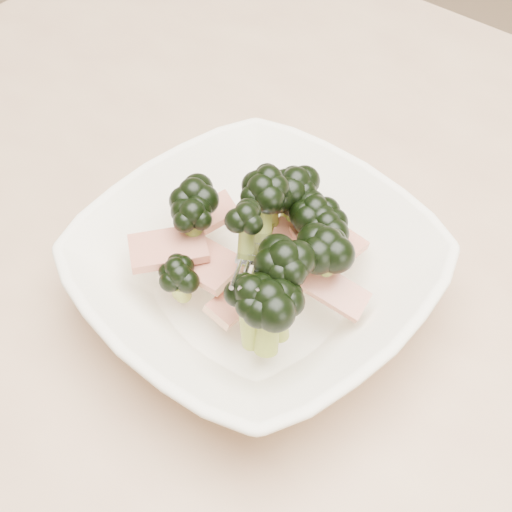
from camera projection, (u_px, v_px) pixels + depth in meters
name	position (u px, v px, depth m)	size (l,w,h in m)	color
dining_table	(383.00, 369.00, 0.63)	(1.20, 0.80, 0.75)	tan
broccoli_dish	(258.00, 266.00, 0.53)	(0.28, 0.28, 0.12)	white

